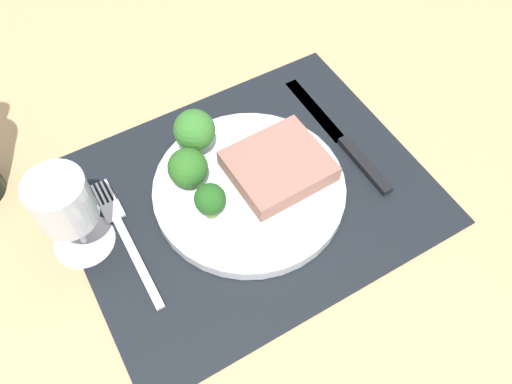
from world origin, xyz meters
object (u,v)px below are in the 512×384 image
object	(u,v)px
steak	(278,166)
fork	(126,239)
plate	(249,189)
knife	(344,142)
wine_glass	(64,206)

from	to	relation	value
steak	fork	world-z (taller)	steak
plate	fork	distance (cm)	15.95
plate	knife	world-z (taller)	plate
steak	wine_glass	bearing A→B (deg)	171.12
steak	fork	distance (cm)	20.23
steak	knife	bearing A→B (deg)	2.67
plate	steak	bearing A→B (deg)	0.39
wine_glass	fork	bearing A→B (deg)	-28.90
fork	wine_glass	xyz separation A→B (cm)	(-4.38, 2.42, 7.47)
plate	fork	size ratio (longest dim) A/B	1.24
fork	wine_glass	distance (cm)	8.99
knife	wine_glass	distance (cm)	36.13
plate	knife	distance (cm)	14.96
fork	knife	world-z (taller)	knife
plate	knife	bearing A→B (deg)	2.03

